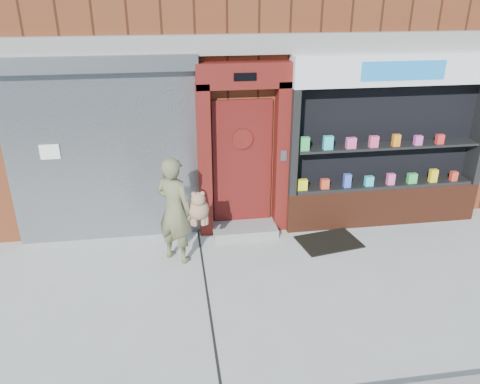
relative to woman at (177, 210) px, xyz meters
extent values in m
plane|color=#9E9E99|center=(1.90, -1.05, -0.85)|extent=(80.00, 80.00, 0.00)
cube|color=gray|center=(1.90, 0.87, 2.30)|extent=(12.00, 0.16, 0.30)
cube|color=gray|center=(-1.10, 0.89, 0.55)|extent=(3.00, 0.10, 2.80)
cube|color=slate|center=(-1.10, 0.83, 2.07)|extent=(3.10, 0.30, 0.24)
cube|color=white|center=(-1.90, 0.82, 0.75)|extent=(0.30, 0.01, 0.24)
cube|color=#4F100D|center=(0.50, 0.81, 0.45)|extent=(0.22, 0.28, 2.60)
cube|color=#4F100D|center=(1.80, 0.81, 0.45)|extent=(0.22, 0.28, 2.60)
cube|color=#4F100D|center=(1.15, 0.81, 1.85)|extent=(1.50, 0.28, 0.40)
cube|color=black|center=(1.15, 0.66, 1.85)|extent=(0.35, 0.01, 0.12)
cube|color=#55110F|center=(1.15, 0.92, 0.35)|extent=(1.00, 0.06, 2.20)
cylinder|color=black|center=(1.15, 0.88, 0.80)|extent=(0.28, 0.02, 0.28)
cylinder|color=#4F100D|center=(1.15, 0.87, 0.80)|extent=(0.34, 0.02, 0.34)
cube|color=gray|center=(1.15, 0.65, -0.78)|extent=(1.10, 0.55, 0.15)
cube|color=slate|center=(1.80, 0.66, 0.55)|extent=(0.10, 0.02, 0.18)
cube|color=#562414|center=(3.65, 0.75, -0.50)|extent=(3.50, 0.40, 0.70)
cube|color=black|center=(1.96, 0.75, 0.75)|extent=(0.12, 0.40, 1.80)
cube|color=black|center=(5.34, 0.75, 0.75)|extent=(0.12, 0.40, 1.80)
cube|color=black|center=(3.65, 0.93, 0.75)|extent=(3.30, 0.03, 1.80)
cube|color=black|center=(3.65, 0.75, -0.12)|extent=(3.20, 0.36, 0.06)
cube|color=black|center=(3.65, 0.75, 0.60)|extent=(3.20, 0.36, 0.04)
cube|color=white|center=(3.65, 0.75, 1.90)|extent=(3.50, 0.40, 0.50)
cube|color=#1B82CF|center=(3.65, 0.54, 1.90)|extent=(1.40, 0.01, 0.30)
cube|color=yellow|center=(2.15, 0.67, 0.00)|extent=(0.17, 0.09, 0.19)
cube|color=#DF4727|center=(2.55, 0.67, -0.01)|extent=(0.14, 0.09, 0.17)
cube|color=blue|center=(2.95, 0.67, 0.03)|extent=(0.12, 0.09, 0.24)
cube|color=#29C4D1|center=(3.35, 0.67, -0.01)|extent=(0.14, 0.09, 0.17)
cube|color=#F85294|center=(3.75, 0.67, 0.01)|extent=(0.13, 0.09, 0.20)
cube|color=green|center=(4.15, 0.67, 0.00)|extent=(0.16, 0.09, 0.18)
cube|color=yellow|center=(4.55, 0.67, 0.02)|extent=(0.13, 0.09, 0.23)
cube|color=red|center=(4.95, 0.67, -0.01)|extent=(0.11, 0.09, 0.17)
cube|color=green|center=(2.15, 0.67, 0.73)|extent=(0.15, 0.09, 0.23)
cube|color=#29C9D0|center=(2.55, 0.67, 0.73)|extent=(0.16, 0.09, 0.23)
cube|color=#ED4F9D|center=(2.95, 0.67, 0.71)|extent=(0.16, 0.09, 0.18)
cube|color=#E84D78|center=(3.35, 0.67, 0.71)|extent=(0.15, 0.09, 0.19)
cube|color=orange|center=(3.75, 0.67, 0.72)|extent=(0.12, 0.09, 0.20)
cube|color=#E24BA3|center=(4.15, 0.67, 0.70)|extent=(0.13, 0.09, 0.16)
cube|color=red|center=(4.55, 0.67, 0.70)|extent=(0.13, 0.09, 0.17)
imported|color=#636341|center=(-0.04, 0.01, -0.01)|extent=(0.74, 0.70, 1.70)
sphere|color=#936549|center=(0.32, -0.06, 0.02)|extent=(0.32, 0.32, 0.32)
sphere|color=#936549|center=(0.32, -0.11, 0.21)|extent=(0.22, 0.22, 0.22)
sphere|color=#936549|center=(0.26, -0.11, 0.30)|extent=(0.08, 0.08, 0.08)
sphere|color=#936549|center=(0.39, -0.11, 0.30)|extent=(0.08, 0.08, 0.08)
cylinder|color=#936549|center=(0.21, -0.06, -0.15)|extent=(0.08, 0.08, 0.19)
cylinder|color=#936549|center=(0.43, -0.06, -0.15)|extent=(0.08, 0.08, 0.19)
cylinder|color=#936549|center=(0.26, -0.08, -0.15)|extent=(0.08, 0.08, 0.19)
cylinder|color=#936549|center=(0.39, -0.08, -0.15)|extent=(0.08, 0.08, 0.19)
cube|color=black|center=(2.50, 0.13, -0.84)|extent=(1.09, 0.85, 0.02)
camera|label=1|loc=(-0.02, -6.44, 3.10)|focal=35.00mm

